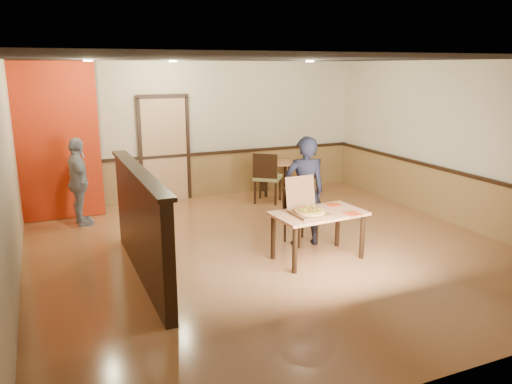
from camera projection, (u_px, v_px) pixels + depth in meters
floor at (273, 249)px, 7.57m from camera, size 7.00×7.00×0.00m
ceiling at (275, 59)px, 6.88m from camera, size 7.00×7.00×0.00m
wall_back at (201, 130)px, 10.33m from camera, size 7.00×0.00×7.00m
wall_left at (6, 180)px, 5.87m from camera, size 0.00×7.00×7.00m
wall_right at (458, 144)px, 8.58m from camera, size 0.00×7.00×7.00m
wainscot_back at (203, 175)px, 10.54m from camera, size 7.00×0.04×0.90m
chair_rail_back at (203, 154)px, 10.41m from camera, size 7.00×0.06×0.06m
wainscot_right at (451, 197)px, 8.80m from camera, size 0.04×7.00×0.90m
chair_rail_right at (453, 171)px, 8.68m from camera, size 0.06×7.00×0.06m
back_door at (165, 150)px, 10.07m from camera, size 0.90×0.06×2.10m
booth_partition at (141, 223)px, 6.44m from camera, size 0.20×3.10×1.44m
red_accent_panel at (52, 142)px, 8.77m from camera, size 1.60×0.20×2.78m
spot_a at (88, 61)px, 7.59m from camera, size 0.14×0.14×0.02m
spot_b at (173, 61)px, 8.79m from camera, size 0.14×0.14×0.02m
spot_c at (310, 61)px, 8.76m from camera, size 0.14×0.14×0.02m
main_table at (318, 219)px, 7.08m from camera, size 1.35×0.84×0.70m
diner_chair at (299, 212)px, 7.80m from camera, size 0.50×0.50×0.87m
side_chair_left at (267, 176)px, 9.99m from camera, size 0.72×0.72×1.04m
side_chair_right at (309, 177)px, 10.40m from camera, size 0.54×0.54×0.82m
side_table at (276, 170)px, 10.73m from camera, size 0.82×0.82×0.71m
diner at (305, 191)px, 7.59m from camera, size 0.70×0.54×1.70m
passerby at (79, 182)px, 8.57m from camera, size 0.46×0.93×1.53m
pizza_box at (308, 210)px, 6.95m from camera, size 0.48×0.57×0.49m
pizza at (310, 211)px, 6.91m from camera, size 0.53×0.53×0.03m
napkin_near at (352, 213)px, 6.98m from camera, size 0.24×0.24×0.01m
napkin_far at (333, 204)px, 7.43m from camera, size 0.22×0.22×0.01m
condiment at (268, 158)px, 10.70m from camera, size 0.06×0.06×0.14m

